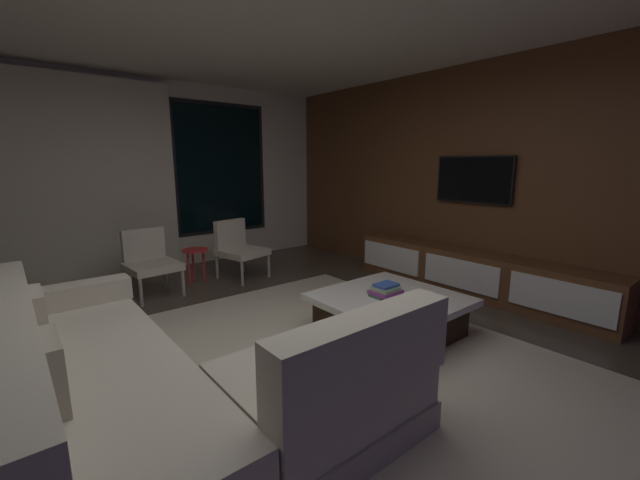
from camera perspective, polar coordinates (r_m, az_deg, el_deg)
The scene contains 12 objects.
floor at distance 3.06m, azimuth -5.89°, elevation -19.14°, with size 9.20×9.20×0.00m, color #473D33.
back_wall_with_window at distance 6.00m, azimuth -26.29°, elevation 8.17°, with size 6.60×0.30×2.70m.
media_wall at distance 5.01m, azimuth 24.69°, elevation 8.00°, with size 0.12×7.80×2.70m.
area_rug at distance 3.17m, azimuth 0.72°, elevation -17.82°, with size 3.20×3.80×0.01m, color beige.
sectional_couch at distance 2.54m, azimuth -22.88°, elevation -19.24°, with size 1.98×2.50×0.82m.
coffee_table at distance 3.66m, azimuth 10.14°, elevation -10.67°, with size 1.16×1.16×0.36m.
book_stack_on_coffee_table at distance 3.60m, azimuth 9.59°, elevation -7.26°, with size 0.28×0.21×0.11m.
accent_chair_near_window at distance 5.40m, azimuth -11.93°, elevation -0.86°, with size 0.66×0.67×0.78m.
accent_chair_by_curtain at distance 5.00m, azimuth -23.73°, elevation -2.56°, with size 0.58×0.60×0.78m.
side_stool at distance 5.25m, azimuth -17.82°, elevation -2.18°, with size 0.32×0.32×0.46m.
media_console at distance 4.95m, azimuth 21.62°, elevation -4.70°, with size 0.46×3.10×0.52m.
mounted_tv at distance 5.03m, azimuth 21.57°, elevation 8.25°, with size 0.05×0.96×0.56m.
Camera 1 is at (-1.43, -2.22, 1.54)m, focal length 21.82 mm.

